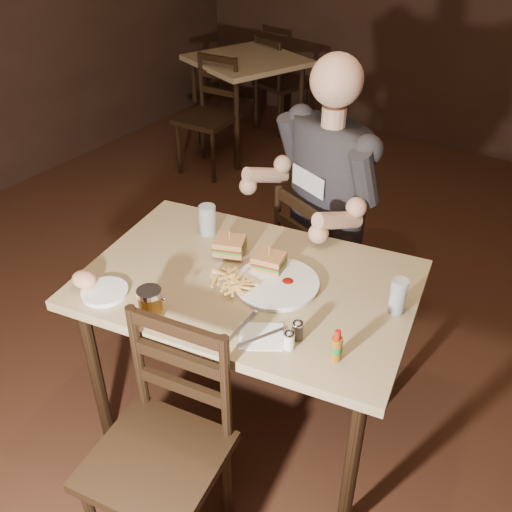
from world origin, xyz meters
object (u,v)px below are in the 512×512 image
Objects in this scene: chair_far at (323,265)px; hot_sauce at (337,345)px; bg_table at (247,69)px; bg_chair_near at (206,118)px; dinner_plate at (277,284)px; glass_right at (398,296)px; diner at (322,172)px; main_table at (249,297)px; chair_near at (156,460)px; glass_left at (208,220)px; syrup_dispenser at (150,303)px; side_plate at (105,293)px; bg_chair_far at (282,83)px.

chair_far is 1.09m from hot_sauce.
bg_table is 0.60m from bg_chair_near.
glass_right is at bearing 15.35° from dinner_plate.
bg_chair_near is at bearing -14.59° from chair_far.
diner is at bearing -40.56° from bg_chair_near.
bg_table is 1.23× the size of chair_far.
main_table is 4.45× the size of dinner_plate.
chair_far is 2.76× the size of dinner_plate.
chair_near is 0.97m from glass_right.
diner is (-0.02, -0.05, 0.52)m from chair_far.
glass_left is at bearing 155.75° from hot_sauce.
glass_left reaches higher than dinner_plate.
chair_near is 0.51m from syrup_dispenser.
syrup_dispenser is at bearing 2.09° from side_plate.
dinner_plate is at bearing 38.72° from side_plate.
side_plate is (-0.05, -0.53, -0.06)m from glass_left.
bg_chair_far is 2.77× the size of dinner_plate.
glass_right reaches higher than dinner_plate.
hot_sauce is (0.35, -0.21, 0.05)m from dinner_plate.
chair_far is (-0.04, 0.70, -0.27)m from main_table.
dinner_plate is at bearing -54.50° from diner.
diner is 1.01m from syrup_dispenser.
chair_near is at bearing 115.07° from chair_far.
chair_near reaches higher than syrup_dispenser.
side_plate is (-0.32, -1.01, -0.16)m from diner.
glass_left is at bearing 133.56° from bg_chair_far.
chair_near reaches higher than dinner_plate.
chair_near is 0.96m from glass_left.
glass_left reaches higher than hot_sauce.
bg_table is 8.91× the size of hot_sauce.
glass_right reaches higher than hot_sauce.
bg_chair_far is 3.65m from glass_right.
syrup_dispenser is at bearing -75.06° from diner.
dinner_plate is (1.84, -2.96, 0.36)m from bg_chair_far.
glass_right is at bearing -41.78° from bg_chair_near.
diner is 0.56m from glass_left.
chair_near is 0.73m from dinner_plate.
side_plate is (-0.90, -0.50, -0.06)m from glass_right.
diner is at bearing 73.60° from syrup_dispenser.
dinner_plate is at bearing -18.48° from glass_left.
glass_right is at bearing 49.19° from chair_near.
hot_sauce is at bearing -50.13° from bg_table.
hot_sauce is (0.40, 0.44, 0.38)m from chair_near.
side_plate is at bearing -64.25° from bg_table.
side_plate reaches higher than main_table.
bg_table is at bearing 108.64° from syrup_dispenser.
bg_chair_near is at bearing 114.30° from syrup_dispenser.
side_plate is at bearing -63.00° from bg_chair_near.
side_plate is at bearing 171.35° from syrup_dispenser.
bg_chair_far is at bearing 128.34° from glass_right.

